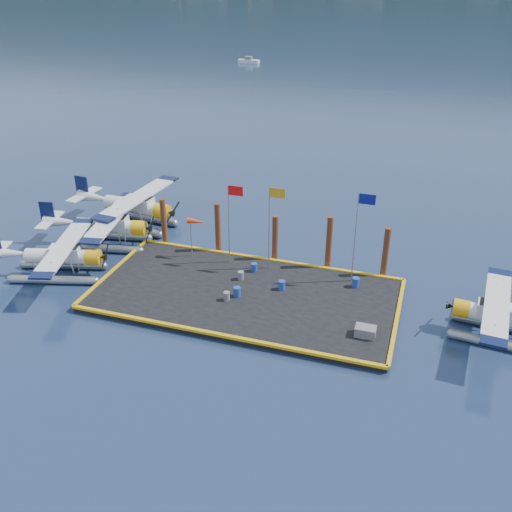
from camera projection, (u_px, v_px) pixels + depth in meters
The scene contains 23 objects.
ground at pixel (245, 298), 38.35m from camera, with size 4000.00×4000.00×0.00m, color #19294D.
dock at pixel (245, 295), 38.25m from camera, with size 20.00×10.00×0.40m, color black.
dock_bumpers at pixel (245, 292), 38.12m from camera, with size 20.25×10.25×0.18m, color gold, non-canonical shape.
seaplane_a at pixel (61, 258), 40.30m from camera, with size 8.62×9.29×3.30m.
seaplane_b at pixel (109, 228), 44.56m from camera, with size 9.00×9.83×3.48m.
seaplane_c at pixel (135, 209), 47.71m from camera, with size 9.60×10.58×3.75m.
seaplane_d at pixel (500, 319), 33.69m from camera, with size 8.15×8.99×3.18m.
drum_0 at pixel (241, 276), 39.60m from camera, with size 0.44×0.44×0.61m, color slate.
drum_1 at pixel (237, 292), 37.61m from camera, with size 0.49×0.49×0.69m, color #1B3A97.
drum_2 at pixel (282, 285), 38.41m from camera, with size 0.46×0.46×0.65m, color #1B3A97.
drum_3 at pixel (227, 296), 37.22m from camera, with size 0.43×0.43×0.60m, color slate.
drum_4 at pixel (356, 282), 38.71m from camera, with size 0.49×0.49×0.69m, color #1B3A97.
drum_5 at pixel (254, 267), 40.63m from camera, with size 0.44×0.44×0.62m, color #1B3A97.
crate at pixel (365, 331), 33.72m from camera, with size 1.22×0.81×0.61m, color slate.
flagpole_red at pixel (231, 212), 40.12m from camera, with size 1.14×0.08×6.00m.
flagpole_yellow at pixel (272, 216), 39.25m from camera, with size 1.14×0.08×6.20m.
flagpole_blue at pixel (359, 225), 37.53m from camera, with size 1.14×0.08×6.50m.
windsock at pixel (196, 222), 41.41m from camera, with size 1.40×0.44×3.12m.
piling_0 at pixel (164, 223), 44.27m from camera, with size 0.44×0.44×4.00m, color #4E2916.
piling_1 at pixel (218, 229), 43.00m from camera, with size 0.44×0.44×4.20m, color #4E2916.
piling_2 at pixel (275, 240), 41.87m from camera, with size 0.44×0.44×3.80m, color #4E2916.
piling_3 at pixel (329, 244), 40.66m from camera, with size 0.44×0.44×4.30m, color #4E2916.
piling_4 at pixel (385, 254), 39.64m from camera, with size 0.44×0.44×4.00m, color #4E2916.
Camera 1 is at (10.74, -30.78, 20.40)m, focal length 40.00 mm.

